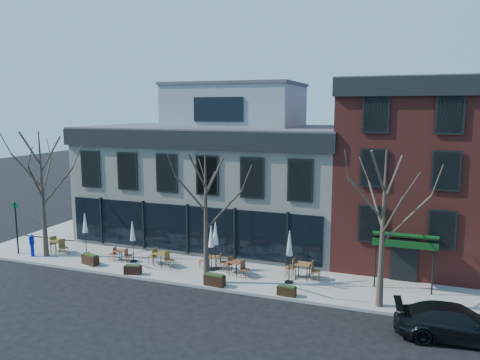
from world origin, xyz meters
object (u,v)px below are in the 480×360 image
(cafe_set_0, at_px, (58,245))
(umbrella_0, at_px, (85,225))
(parked_sedan, at_px, (457,323))
(call_box, at_px, (32,245))

(cafe_set_0, xyz_separation_m, umbrella_0, (1.83, 0.52, 1.38))
(parked_sedan, height_order, call_box, call_box)
(parked_sedan, bearing_deg, call_box, 78.32)
(parked_sedan, height_order, cafe_set_0, parked_sedan)
(parked_sedan, xyz_separation_m, umbrella_0, (-21.52, 3.89, 1.34))
(parked_sedan, relative_size, umbrella_0, 1.83)
(call_box, relative_size, cafe_set_0, 0.73)
(cafe_set_0, distance_m, umbrella_0, 2.35)
(cafe_set_0, bearing_deg, parked_sedan, -8.22)
(parked_sedan, distance_m, call_box, 24.51)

